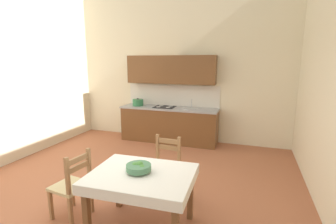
{
  "coord_description": "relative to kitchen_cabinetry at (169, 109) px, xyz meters",
  "views": [
    {
      "loc": [
        1.83,
        -3.04,
        2.06
      ],
      "look_at": [
        0.37,
        1.27,
        1.13
      ],
      "focal_mm": 26.74,
      "sensor_mm": 36.0,
      "label": 1
    }
  ],
  "objects": [
    {
      "name": "fruit_bowl",
      "position": [
        0.77,
        -3.46,
        -0.04
      ],
      "size": [
        0.3,
        0.3,
        0.12
      ],
      "color": "#4C7F5B",
      "rests_on": "dining_table"
    },
    {
      "name": "dining_chair_kitchen_side",
      "position": [
        0.8,
        -2.62,
        -0.41
      ],
      "size": [
        0.44,
        0.44,
        0.93
      ],
      "color": "#D1BC89",
      "rests_on": "ground_plane"
    },
    {
      "name": "ground_plane",
      "position": [
        0.17,
        -2.95,
        -0.91
      ],
      "size": [
        6.19,
        7.04,
        0.1
      ],
      "primitive_type": "cube",
      "color": "#A86042"
    },
    {
      "name": "wall_back",
      "position": [
        0.17,
        0.33,
        1.25
      ],
      "size": [
        6.19,
        0.12,
        4.21
      ],
      "primitive_type": "cube",
      "color": "beige",
      "rests_on": "ground_plane"
    },
    {
      "name": "dining_chair_tv_side",
      "position": [
        -0.17,
        -3.52,
        -0.41
      ],
      "size": [
        0.47,
        0.47,
        0.93
      ],
      "color": "#D1BC89",
      "rests_on": "ground_plane"
    },
    {
      "name": "kitchen_cabinetry",
      "position": [
        0.0,
        0.0,
        0.0
      ],
      "size": [
        2.5,
        0.63,
        2.2
      ],
      "color": "brown",
      "rests_on": "ground_plane"
    },
    {
      "name": "dining_table",
      "position": [
        0.81,
        -3.47,
        -0.24
      ],
      "size": [
        1.27,
        1.01,
        0.75
      ],
      "color": "brown",
      "rests_on": "ground_plane"
    }
  ]
}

